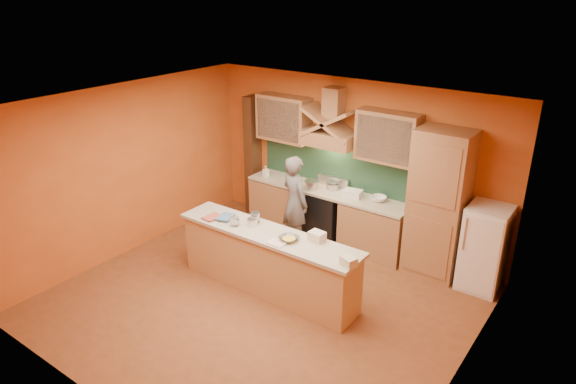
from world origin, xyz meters
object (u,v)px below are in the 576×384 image
Objects in this scene: mixing_bowl at (289,239)px; person at (295,202)px; fridge at (485,248)px; kitchen_scale at (252,223)px; stove at (326,215)px.

person is at bearing 122.24° from mixing_bowl.
fridge is 0.80× the size of person.
kitchen_scale is 0.70m from mixing_bowl.
fridge is 3.39m from kitchen_scale.
stove is 0.56× the size of person.
mixing_bowl is at bearing -72.97° from stove.
stove is 0.71m from person.
person reaches higher than stove.
person is 14.82× the size of kitchen_scale.
mixing_bowl is at bearing 5.25° from kitchen_scale.
mixing_bowl is at bearing 142.44° from person.
fridge is (2.70, 0.00, 0.20)m from stove.
kitchen_scale is (-2.81, -1.87, 0.34)m from fridge.
mixing_bowl is (-2.11, -1.93, 0.33)m from fridge.
kitchen_scale reaches higher than stove.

